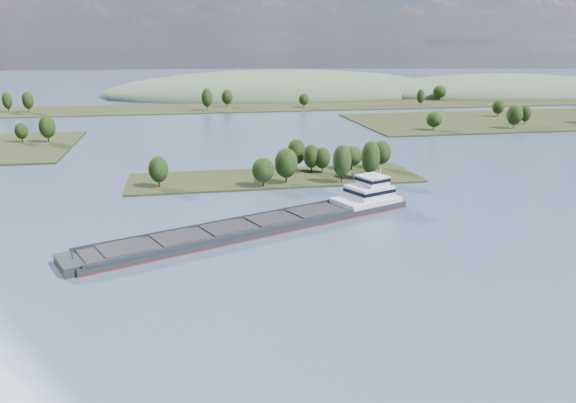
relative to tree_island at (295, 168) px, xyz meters
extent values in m
plane|color=#3A4B64|center=(-7.03, -58.85, -3.74)|extent=(1800.00, 1800.00, 0.00)
cube|color=black|center=(-7.03, 1.15, -3.74)|extent=(100.00, 30.00, 1.20)
cylinder|color=black|center=(13.46, -11.09, -1.03)|extent=(0.50, 0.50, 4.23)
ellipsoid|color=black|center=(13.46, -11.09, 4.34)|extent=(6.25, 6.25, 10.87)
cylinder|color=black|center=(3.04, 12.67, -1.31)|extent=(0.50, 0.50, 3.67)
ellipsoid|color=black|center=(3.04, 12.67, 3.36)|extent=(7.00, 7.00, 9.44)
cylinder|color=black|center=(-4.79, -8.15, -1.21)|extent=(0.50, 0.50, 3.87)
ellipsoid|color=black|center=(-4.79, -8.15, 3.71)|extent=(7.76, 7.76, 9.94)
cylinder|color=black|center=(7.12, 5.97, -1.46)|extent=(0.50, 0.50, 3.38)
ellipsoid|color=black|center=(7.12, 5.97, 2.84)|extent=(5.91, 5.91, 8.68)
cylinder|color=black|center=(-12.94, -10.94, -1.59)|extent=(0.50, 0.50, 3.10)
ellipsoid|color=black|center=(-12.94, -10.94, 2.34)|extent=(7.41, 7.41, 7.96)
cylinder|color=black|center=(-46.19, -5.55, -1.48)|extent=(0.50, 0.50, 3.33)
ellipsoid|color=black|center=(-46.19, -5.55, 2.76)|extent=(6.38, 6.38, 8.56)
cylinder|color=black|center=(10.85, 4.97, -1.62)|extent=(0.50, 0.50, 3.05)
ellipsoid|color=black|center=(10.85, 4.97, 2.26)|extent=(5.97, 5.97, 7.85)
cylinder|color=black|center=(33.98, 7.27, -1.42)|extent=(0.50, 0.50, 3.45)
ellipsoid|color=black|center=(33.98, 7.27, 2.97)|extent=(7.28, 7.28, 8.87)
cylinder|color=black|center=(24.37, -8.19, -0.96)|extent=(0.50, 0.50, 4.37)
ellipsoid|color=black|center=(24.37, -8.19, 4.60)|extent=(6.42, 6.42, 11.25)
cylinder|color=black|center=(22.75, 7.72, -1.72)|extent=(0.50, 0.50, 2.85)
ellipsoid|color=black|center=(22.75, 7.72, 1.90)|extent=(7.86, 7.86, 7.33)
cylinder|color=black|center=(-99.26, 89.30, -0.89)|extent=(0.50, 0.50, 4.10)
ellipsoid|color=black|center=(-99.26, 89.30, 4.32)|extent=(7.41, 7.41, 10.54)
cylinder|color=black|center=(-111.38, 92.07, -1.45)|extent=(0.50, 0.50, 2.99)
ellipsoid|color=black|center=(-111.38, 92.07, 2.35)|extent=(5.82, 5.82, 7.68)
cylinder|color=black|center=(93.73, 90.79, -1.32)|extent=(0.50, 0.50, 3.24)
ellipsoid|color=black|center=(93.73, 90.79, 2.80)|extent=(8.38, 8.38, 8.34)
cylinder|color=black|center=(138.88, 88.21, -0.82)|extent=(0.50, 0.50, 4.25)
ellipsoid|color=black|center=(138.88, 88.21, 4.58)|extent=(8.65, 8.65, 10.92)
cylinder|color=black|center=(152.76, 99.41, -1.14)|extent=(0.50, 0.50, 3.62)
ellipsoid|color=black|center=(152.76, 99.41, 3.46)|extent=(6.23, 6.23, 9.30)
cylinder|color=black|center=(157.26, 135.10, -1.20)|extent=(0.50, 0.50, 3.48)
ellipsoid|color=black|center=(157.26, 135.10, 3.23)|extent=(7.48, 7.48, 8.96)
cube|color=black|center=(-7.03, 221.15, -3.74)|extent=(900.00, 60.00, 1.20)
cylinder|color=black|center=(-151.01, 219.50, -0.96)|extent=(0.50, 0.50, 4.36)
ellipsoid|color=black|center=(-151.01, 219.50, 4.59)|extent=(6.35, 6.35, 11.22)
cylinder|color=black|center=(135.91, 204.19, -1.14)|extent=(0.50, 0.50, 4.01)
ellipsoid|color=black|center=(135.91, 204.19, 3.96)|extent=(5.94, 5.94, 10.31)
cylinder|color=black|center=(-4.34, 223.21, -1.10)|extent=(0.50, 0.50, 4.09)
ellipsoid|color=black|center=(-4.34, 223.21, 4.09)|extent=(8.09, 8.09, 10.51)
cylinder|color=black|center=(167.06, 238.17, -1.17)|extent=(0.50, 0.50, 3.95)
ellipsoid|color=black|center=(167.06, 238.17, 3.86)|extent=(10.40, 10.40, 10.17)
cylinder|color=black|center=(-137.17, 215.81, -0.86)|extent=(0.50, 0.50, 4.56)
ellipsoid|color=black|center=(-137.17, 215.81, 4.94)|extent=(7.23, 7.23, 11.73)
cylinder|color=black|center=(49.49, 210.31, -1.51)|extent=(0.50, 0.50, 3.27)
ellipsoid|color=black|center=(49.49, 210.31, 2.66)|extent=(7.38, 7.38, 8.42)
cylinder|color=black|center=(-19.65, 203.72, -0.66)|extent=(0.50, 0.50, 4.97)
ellipsoid|color=black|center=(-19.65, 203.72, 5.66)|extent=(7.60, 7.60, 12.79)
ellipsoid|color=#42553A|center=(252.97, 291.15, -3.74)|extent=(260.00, 140.00, 36.00)
ellipsoid|color=#42553A|center=(52.97, 321.15, -3.74)|extent=(320.00, 160.00, 44.00)
cube|color=black|center=(-20.35, -52.85, -3.17)|extent=(89.18, 45.70, 2.52)
cube|color=maroon|center=(-20.35, -52.85, -3.69)|extent=(89.48, 46.00, 0.29)
cube|color=black|center=(-30.98, -51.17, -1.56)|extent=(65.89, 27.63, 0.92)
cube|color=black|center=(-26.68, -61.55, -1.56)|extent=(65.89, 27.63, 0.92)
cube|color=black|center=(-28.83, -56.36, -1.74)|extent=(67.54, 35.86, 0.34)
cube|color=black|center=(-52.14, -66.01, -1.39)|extent=(13.14, 12.64, 0.40)
cube|color=black|center=(-40.49, -61.19, -1.39)|extent=(13.14, 12.64, 0.40)
cube|color=black|center=(-28.83, -56.36, -1.39)|extent=(13.14, 12.64, 0.40)
cube|color=black|center=(-17.17, -51.53, -1.39)|extent=(13.14, 12.64, 0.40)
cube|color=black|center=(-5.51, -46.71, -1.39)|extent=(13.14, 12.64, 0.40)
cube|color=black|center=(-63.27, -70.62, -2.71)|extent=(7.13, 10.86, 2.29)
cylinder|color=black|center=(-62.21, -70.18, -1.11)|extent=(0.36, 0.36, 2.52)
cube|color=silver|center=(12.51, -39.25, -1.22)|extent=(21.17, 17.19, 1.38)
cube|color=silver|center=(13.57, -38.81, 1.07)|extent=(14.11, 12.87, 3.44)
cube|color=black|center=(13.57, -38.81, 1.53)|extent=(14.41, 13.17, 1.03)
cube|color=silver|center=(14.63, -38.37, 4.06)|extent=(8.99, 8.99, 2.52)
cube|color=black|center=(14.63, -38.37, 4.52)|extent=(9.29, 9.29, 0.92)
cube|color=silver|center=(14.63, -38.37, 5.43)|extent=(9.59, 9.59, 0.23)
cylinder|color=silver|center=(17.28, -37.27, 6.81)|extent=(0.30, 0.30, 2.98)
cylinder|color=black|center=(9.07, -36.95, 5.66)|extent=(0.75, 0.75, 1.38)
camera|label=1|loc=(-38.54, -186.50, 42.22)|focal=35.00mm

